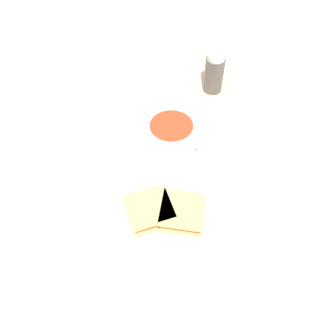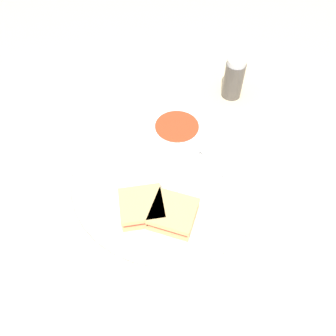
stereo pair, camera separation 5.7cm
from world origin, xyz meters
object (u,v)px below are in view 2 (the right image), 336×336
object	(u,v)px
sandwich_half_near	(143,207)
sandwich_half_far	(173,214)
soup_bowl	(177,138)
spoon	(199,147)
salt_shaker	(234,78)

from	to	relation	value
sandwich_half_near	sandwich_half_far	xyz separation A→B (m)	(-0.01, 0.05, 0.00)
soup_bowl	sandwich_half_near	size ratio (longest dim) A/B	0.97
spoon	sandwich_half_near	xyz separation A→B (m)	(0.17, -0.02, 0.01)
sandwich_half_far	sandwich_half_near	bearing A→B (deg)	-74.78
sandwich_half_near	spoon	bearing A→B (deg)	173.49
spoon	sandwich_half_far	xyz separation A→B (m)	(0.16, 0.03, 0.01)
sandwich_half_far	salt_shaker	distance (m)	0.36
soup_bowl	sandwich_half_near	distance (m)	0.15
sandwich_half_far	salt_shaker	xyz separation A→B (m)	(-0.36, -0.04, 0.01)
sandwich_half_near	salt_shaker	bearing A→B (deg)	178.98
salt_shaker	soup_bowl	bearing A→B (deg)	-5.98
sandwich_half_far	salt_shaker	size ratio (longest dim) A/B	0.86
sandwich_half_near	salt_shaker	distance (m)	0.37
sandwich_half_near	sandwich_half_far	world-z (taller)	same
spoon	sandwich_half_near	size ratio (longest dim) A/B	1.19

